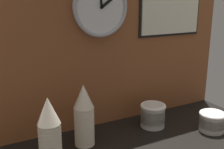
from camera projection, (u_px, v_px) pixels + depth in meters
wall_tiled_back at (84, 21)px, 1.29m from camera, size 1.60×0.03×1.05m
cup_stack_center_left at (49, 132)px, 1.06m from camera, size 0.09×0.09×0.28m
cup_stack_center at (84, 115)px, 1.21m from camera, size 0.09×0.09×0.28m
bowl_stack_far_right at (212, 121)px, 1.36m from camera, size 0.13×0.13×0.09m
bowl_stack_right at (153, 115)px, 1.40m from camera, size 0.13×0.13×0.12m
wall_clock at (101, 7)px, 1.28m from camera, size 0.27×0.03×0.27m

